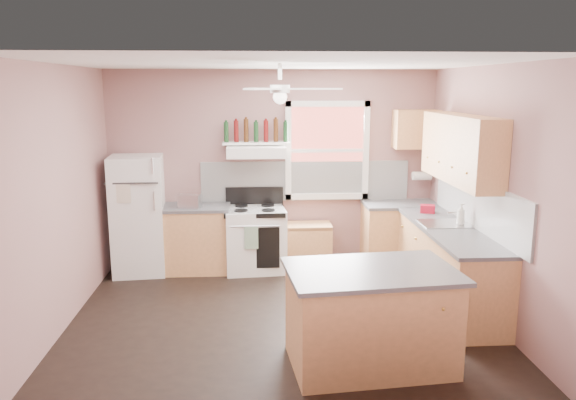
{
  "coord_description": "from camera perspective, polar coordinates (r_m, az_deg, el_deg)",
  "views": [
    {
      "loc": [
        -0.29,
        -5.72,
        2.48
      ],
      "look_at": [
        0.1,
        0.3,
        1.25
      ],
      "focal_mm": 35.0,
      "sensor_mm": 36.0,
      "label": 1
    }
  ],
  "objects": [
    {
      "name": "wall_right",
      "position": [
        6.37,
        20.11,
        0.59
      ],
      "size": [
        0.05,
        4.0,
        2.7
      ],
      "primitive_type": "cube",
      "color": "#8E6562",
      "rests_on": "ground"
    },
    {
      "name": "paper_towel",
      "position": [
        8.03,
        13.44,
        2.4
      ],
      "size": [
        0.26,
        0.12,
        0.12
      ],
      "primitive_type": "cylinder",
      "rotation": [
        0.0,
        1.57,
        0.0
      ],
      "color": "white",
      "rests_on": "wall_back"
    },
    {
      "name": "sink",
      "position": [
        6.8,
        15.58,
        -2.4
      ],
      "size": [
        0.55,
        0.45,
        0.03
      ],
      "primitive_type": "cube",
      "color": "silver",
      "rests_on": "counter_right"
    },
    {
      "name": "soap_bottle",
      "position": [
        6.77,
        17.16,
        -1.41
      ],
      "size": [
        0.1,
        0.1,
        0.25
      ],
      "primitive_type": "imported",
      "rotation": [
        0.0,
        0.0,
        1.64
      ],
      "color": "silver",
      "rests_on": "counter_right"
    },
    {
      "name": "stove",
      "position": [
        7.66,
        -3.37,
        -4.02
      ],
      "size": [
        0.85,
        0.71,
        0.86
      ],
      "primitive_type": "cube",
      "rotation": [
        0.0,
        0.0,
        0.08
      ],
      "color": "white",
      "rests_on": "floor"
    },
    {
      "name": "base_cabinet_corner",
      "position": [
        7.96,
        11.29,
        -3.62
      ],
      "size": [
        1.0,
        0.6,
        0.86
      ],
      "primitive_type": "cube",
      "color": "#B6814C",
      "rests_on": "floor"
    },
    {
      "name": "island",
      "position": [
        5.19,
        8.35,
        -11.89
      ],
      "size": [
        1.48,
        1.02,
        0.86
      ],
      "primitive_type": "cube",
      "rotation": [
        0.0,
        0.0,
        0.1
      ],
      "color": "#B6814C",
      "rests_on": "floor"
    },
    {
      "name": "counter_left",
      "position": [
        7.63,
        -9.41,
        -0.73
      ],
      "size": [
        0.92,
        0.62,
        0.04
      ],
      "primitive_type": "cube",
      "color": "#4A4A4C",
      "rests_on": "base_cabinet_left"
    },
    {
      "name": "ceiling_fan_hub",
      "position": [
        5.73,
        -0.82,
        11.22
      ],
      "size": [
        0.2,
        0.2,
        0.08
      ],
      "primitive_type": "cylinder",
      "color": "white",
      "rests_on": "ceiling"
    },
    {
      "name": "cart",
      "position": [
        7.82,
        2.12,
        -4.62
      ],
      "size": [
        0.62,
        0.42,
        0.61
      ],
      "primitive_type": "cube",
      "rotation": [
        0.0,
        0.0,
        -0.01
      ],
      "color": "#B6814C",
      "rests_on": "floor"
    },
    {
      "name": "floor",
      "position": [
        6.24,
        -0.76,
        -11.89
      ],
      "size": [
        4.5,
        4.5,
        0.0
      ],
      "primitive_type": "plane",
      "color": "black",
      "rests_on": "ground"
    },
    {
      "name": "range_hood",
      "position": [
        7.52,
        -3.23,
        4.94
      ],
      "size": [
        0.78,
        0.5,
        0.14
      ],
      "primitive_type": "cube",
      "color": "white",
      "rests_on": "wall_back"
    },
    {
      "name": "backsplash_right",
      "position": [
        6.66,
        18.67,
        -0.4
      ],
      "size": [
        0.03,
        2.6,
        0.55
      ],
      "primitive_type": "cube",
      "color": "white",
      "rests_on": "wall_right"
    },
    {
      "name": "island_top",
      "position": [
        5.03,
        8.5,
        -7.18
      ],
      "size": [
        1.57,
        1.11,
        0.04
      ],
      "primitive_type": "cube",
      "rotation": [
        0.0,
        0.0,
        0.1
      ],
      "color": "#4A4A4C",
      "rests_on": "island"
    },
    {
      "name": "wine_bottles",
      "position": [
        7.61,
        -3.25,
        6.98
      ],
      "size": [
        0.86,
        0.06,
        0.31
      ],
      "color": "#143819",
      "rests_on": "bottle_shelf"
    },
    {
      "name": "faucet",
      "position": [
        6.83,
        16.88,
        -1.75
      ],
      "size": [
        0.03,
        0.03,
        0.14
      ],
      "primitive_type": "cylinder",
      "color": "silver",
      "rests_on": "sink"
    },
    {
      "name": "counter_corner",
      "position": [
        7.86,
        11.42,
        -0.45
      ],
      "size": [
        1.02,
        0.62,
        0.04
      ],
      "primitive_type": "cube",
      "color": "#4A4A4C",
      "rests_on": "base_cabinet_corner"
    },
    {
      "name": "backsplash_back",
      "position": [
        7.85,
        1.76,
        1.95
      ],
      "size": [
        2.9,
        0.03,
        0.55
      ],
      "primitive_type": "cube",
      "color": "white",
      "rests_on": "wall_back"
    },
    {
      "name": "counter_right",
      "position": [
        6.62,
        16.14,
        -2.94
      ],
      "size": [
        0.62,
        2.22,
        0.04
      ],
      "primitive_type": "cube",
      "color": "#4A4A4C",
      "rests_on": "base_cabinet_right"
    },
    {
      "name": "wall_left",
      "position": [
        6.16,
        -22.43,
        0.07
      ],
      "size": [
        0.05,
        4.0,
        2.7
      ],
      "primitive_type": "cube",
      "color": "#8E6562",
      "rests_on": "ground"
    },
    {
      "name": "wall_back",
      "position": [
        7.83,
        -1.54,
        3.23
      ],
      "size": [
        4.5,
        0.05,
        2.7
      ],
      "primitive_type": "cube",
      "color": "#8E6562",
      "rests_on": "ground"
    },
    {
      "name": "window_frame",
      "position": [
        7.79,
        4.0,
        5.02
      ],
      "size": [
        1.16,
        0.07,
        1.36
      ],
      "primitive_type": "cube",
      "color": "white",
      "rests_on": "wall_back"
    },
    {
      "name": "base_cabinet_left",
      "position": [
        7.74,
        -9.3,
        -3.99
      ],
      "size": [
        0.9,
        0.6,
        0.86
      ],
      "primitive_type": "cube",
      "color": "#B6814C",
      "rests_on": "floor"
    },
    {
      "name": "upper_cabinet_right",
      "position": [
        6.69,
        17.12,
        5.01
      ],
      "size": [
        0.33,
        1.8,
        0.76
      ],
      "primitive_type": "cube",
      "color": "#B6814C",
      "rests_on": "wall_right"
    },
    {
      "name": "window_view",
      "position": [
        7.82,
        3.98,
        5.04
      ],
      "size": [
        1.0,
        0.02,
        1.2
      ],
      "primitive_type": "cube",
      "color": "brown",
      "rests_on": "wall_back"
    },
    {
      "name": "base_cabinet_right",
      "position": [
        6.74,
        16.0,
        -6.64
      ],
      "size": [
        0.6,
        2.2,
        0.86
      ],
      "primitive_type": "cube",
      "color": "#B6814C",
      "rests_on": "floor"
    },
    {
      "name": "red_caddy",
      "position": [
        7.32,
        13.99,
        -0.88
      ],
      "size": [
        0.21,
        0.17,
        0.1
      ],
      "primitive_type": "cube",
      "rotation": [
        0.0,
        0.0,
        -0.29
      ],
      "color": "#B30F26",
      "rests_on": "counter_right"
    },
    {
      "name": "upper_cabinet_corner",
      "position": [
        7.9,
        12.89,
        7.03
      ],
      "size": [
        0.6,
        0.33,
        0.52
      ],
      "primitive_type": "cube",
      "color": "#B6814C",
      "rests_on": "wall_back"
    },
    {
      "name": "toaster",
      "position": [
        7.49,
        -9.96,
        -0.12
      ],
      "size": [
        0.31,
        0.21,
        0.18
      ],
      "primitive_type": "cube",
      "rotation": [
        0.0,
        0.0,
        -0.19
      ],
      "color": "silver",
      "rests_on": "counter_left"
    },
    {
      "name": "bottle_shelf",
      "position": [
        7.63,
        -3.25,
        5.79
      ],
      "size": [
        0.9,
        0.26,
        0.03
      ],
      "primitive_type": "cube",
      "color": "white",
      "rests_on": "range_hood"
    },
    {
      "name": "ceiling",
      "position": [
        5.73,
        -0.83,
        13.72
      ],
      "size": [
        4.5,
        4.5,
        0.0
      ],
      "primitive_type": "plane",
      "color": "white",
      "rests_on": "ground"
    },
    {
      "name": "refrigerator",
      "position": [
        7.72,
        -14.96,
        -1.5
      ],
      "size": [
        0.72,
        0.7,
        1.58
      ],
      "primitive_type": "cube",
      "rotation": [
        0.0,
        0.0,
        0.08
      ],
      "color": "white",
      "rests_on": "floor"
    }
  ]
}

